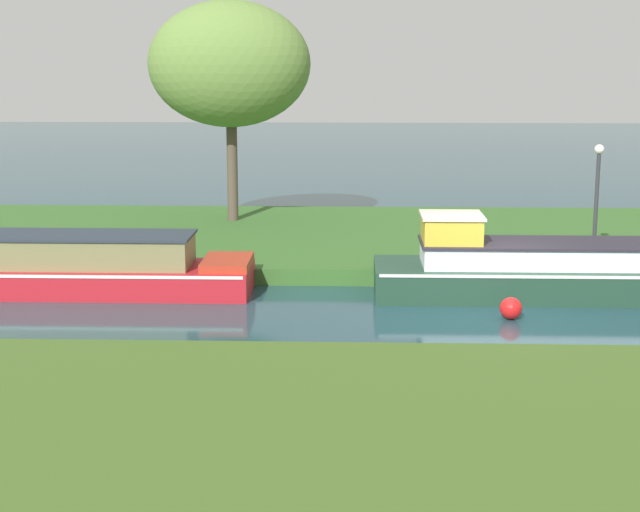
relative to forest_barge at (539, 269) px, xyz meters
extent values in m
plane|color=#1F4049|center=(-1.37, -1.20, -0.63)|extent=(120.00, 120.00, 0.00)
cube|color=#356127|center=(-1.37, 5.80, -0.43)|extent=(72.00, 10.00, 0.40)
cube|color=#405D23|center=(-1.37, -10.20, -0.43)|extent=(72.00, 10.00, 0.40)
cube|color=#1F3E2D|center=(0.02, 0.00, -0.27)|extent=(7.55, 2.12, 0.73)
cube|color=silver|center=(0.02, 0.00, 0.06)|extent=(7.40, 2.15, 0.07)
cube|color=white|center=(0.19, 0.00, 0.33)|extent=(5.74, 1.61, 0.48)
cube|color=#29252F|center=(0.19, 0.00, 0.60)|extent=(5.84, 1.69, 0.06)
cube|color=gold|center=(-2.03, 0.00, 0.89)|extent=(1.30, 1.36, 0.63)
cube|color=beige|center=(-2.03, 0.00, 1.23)|extent=(1.40, 1.44, 0.06)
cube|color=red|center=(-10.05, 0.00, -0.31)|extent=(6.86, 1.98, 0.64)
cube|color=white|center=(-10.05, 0.00, -0.04)|extent=(6.72, 2.01, 0.07)
cube|color=olive|center=(-10.39, 0.00, 0.35)|extent=(4.78, 1.50, 0.69)
cube|color=#27303C|center=(-10.39, 0.00, 0.72)|extent=(4.88, 1.58, 0.06)
cube|color=#B0321E|center=(-7.16, 0.00, 0.10)|extent=(1.08, 1.66, 0.20)
cylinder|color=brown|center=(-7.99, 7.93, 1.63)|extent=(0.33, 0.33, 3.73)
ellipsoid|color=olive|center=(-7.99, 7.63, 4.53)|extent=(4.87, 3.49, 3.75)
cylinder|color=#333338|center=(1.81, 2.44, 1.08)|extent=(0.10, 0.10, 2.62)
sphere|color=white|center=(1.81, 2.44, 2.51)|extent=(0.24, 0.24, 0.24)
sphere|color=red|center=(-0.95, -2.06, -0.40)|extent=(0.47, 0.47, 0.47)
camera|label=1|loc=(-4.25, -22.08, 4.80)|focal=55.21mm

